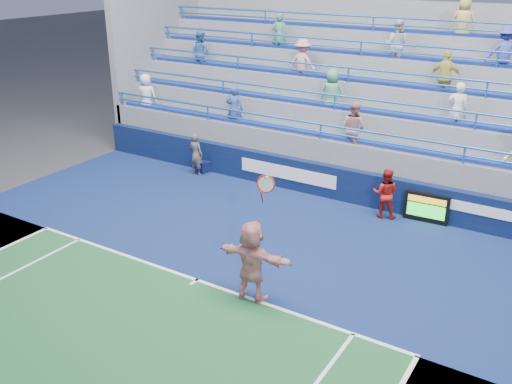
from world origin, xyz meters
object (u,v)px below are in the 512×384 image
Objects in this scene: serve_speed_board at (427,208)px; line_judge at (196,154)px; judge_chair at (204,166)px; ball_girl at (385,193)px; tennis_player at (252,261)px.

serve_speed_board is 8.25m from line_judge.
judge_chair is at bearing -179.85° from serve_speed_board.
line_judge is (-0.05, -0.35, 0.54)m from judge_chair.
judge_chair is 0.48× the size of line_judge.
ball_girl is (7.00, -0.31, 0.53)m from judge_chair.
ball_girl is (-1.19, -0.33, 0.32)m from serve_speed_board.
serve_speed_board is 0.85× the size of ball_girl.
tennis_player is at bearing 139.70° from line_judge.
tennis_player reaches higher than line_judge.
judge_chair is at bearing -94.40° from line_judge.
judge_chair is (-8.19, -0.02, -0.21)m from serve_speed_board.
ball_girl reaches higher than serve_speed_board.
line_judge is (-8.24, -0.37, 0.32)m from serve_speed_board.
judge_chair is 0.24× the size of tennis_player.
tennis_player is at bearing 64.90° from ball_girl.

